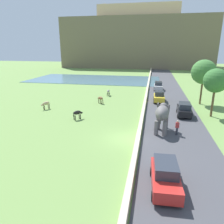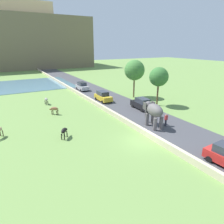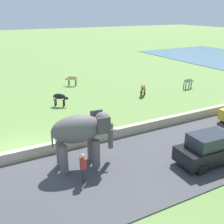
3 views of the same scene
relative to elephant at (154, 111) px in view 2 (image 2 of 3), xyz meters
The scene contains 15 objects.
ground_plane 4.71m from the elephant, 144.27° to the right, with size 220.00×220.00×0.00m, color #6B8E47.
road_surface 17.70m from the elephant, 84.95° to the left, with size 7.00×120.00×0.06m, color #424247.
barrier_wall 15.77m from the elephant, 98.26° to the left, with size 0.40×110.00×0.65m, color beige.
hill_distant 82.30m from the elephant, 96.63° to the left, with size 64.00×28.00×20.93m, color #75664C.
fort_on_hill 84.75m from the elephant, 96.69° to the left, with size 36.16×8.00×6.54m.
elephant is the anchor object (origin of this frame).
person_beside_elephant 2.04m from the elephant, 21.06° to the right, with size 0.36×0.22×1.63m.
car_silver 23.78m from the elephant, 90.07° to the left, with size 1.82×4.02×1.80m.
car_black 7.15m from the elephant, 63.75° to the left, with size 1.95×4.08×1.80m.
car_yellow 13.52m from the elephant, 90.12° to the left, with size 1.83×4.02×1.80m.
cow_brown 14.12m from the elephant, 131.80° to the left, with size 1.26×1.17×1.15m.
cow_grey 18.85m from the elephant, 119.68° to the left, with size 0.47×1.39×1.15m.
cow_black 10.63m from the elephant, 167.63° to the left, with size 1.12×1.30×1.15m.
tree_near 15.07m from the elephant, 64.02° to the left, with size 3.75×3.75×7.02m.
tree_mid 9.88m from the elephant, 45.75° to the left, with size 3.05×3.05×6.28m.
Camera 2 is at (-11.85, -14.75, 9.57)m, focal length 31.80 mm.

